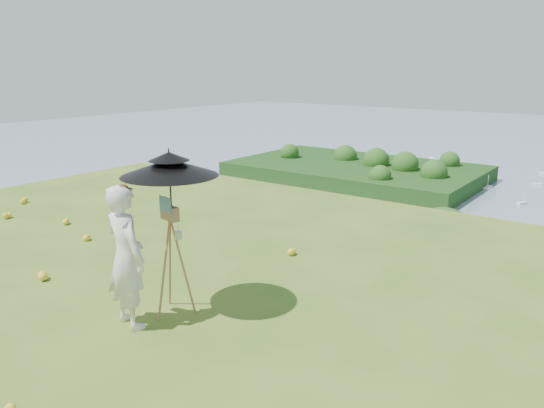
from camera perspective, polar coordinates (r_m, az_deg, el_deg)
The scene contains 8 objects.
ground at distance 9.34m, azimuth -18.72°, elevation -6.42°, with size 14.00×14.00×0.00m, color #3A681D.
peninsula at distance 182.67m, azimuth 9.04°, elevation 4.27°, with size 90.00×60.00×12.00m, color black, non-canonical shape.
slope_trees at distance 44.44m, azimuth 24.06°, elevation -10.96°, with size 110.00×50.00×6.00m, color #1E4414, non-canonical shape.
wildflowers at distance 9.45m, azimuth -17.51°, elevation -5.68°, with size 10.00×10.50×0.12m, color yellow, non-canonical shape.
painter at distance 6.87m, azimuth -15.42°, elevation -5.51°, with size 0.67×0.44×1.85m, color beige.
field_easel at distance 7.12m, azimuth -10.72°, elevation -5.50°, with size 0.62×0.62×1.62m, color #A17443, non-canonical shape.
sun_umbrella at distance 6.87m, azimuth -10.89°, elevation 2.20°, with size 1.25×1.25×0.90m, color black, non-canonical shape.
painter_cap at distance 6.63m, azimuth -15.92°, elevation 1.59°, with size 0.21×0.25×0.10m, color #C76D79, non-canonical shape.
Camera 1 is at (7.29, -4.87, 3.23)m, focal length 35.00 mm.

